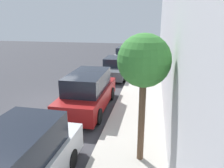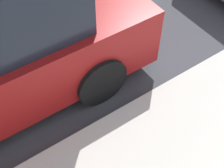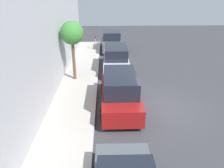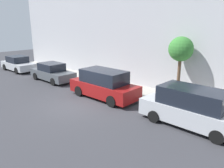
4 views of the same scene
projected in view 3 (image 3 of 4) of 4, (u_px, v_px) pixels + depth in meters
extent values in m
plane|color=#38383D|center=(160.00, 107.00, 11.84)|extent=(60.00, 60.00, 0.00)
cube|color=#B2ADA3|center=(73.00, 108.00, 11.66)|extent=(2.44, 32.00, 0.15)
cube|color=#4C5156|center=(111.00, 43.00, 23.03)|extent=(1.99, 4.81, 0.96)
cube|color=black|center=(111.00, 35.00, 22.68)|extent=(1.74, 2.61, 0.80)
cylinder|color=black|center=(121.00, 51.00, 21.84)|extent=(0.22, 0.63, 0.63)
cylinder|color=black|center=(103.00, 51.00, 21.78)|extent=(0.22, 0.63, 0.63)
cylinder|color=black|center=(119.00, 44.00, 24.58)|extent=(0.22, 0.63, 0.63)
cylinder|color=black|center=(103.00, 44.00, 24.52)|extent=(0.22, 0.63, 0.63)
cube|color=#B7BABF|center=(116.00, 62.00, 17.23)|extent=(2.00, 4.94, 0.84)
cube|color=black|center=(116.00, 52.00, 16.90)|extent=(1.74, 3.13, 0.84)
cylinder|color=black|center=(129.00, 73.00, 15.99)|extent=(0.22, 0.61, 0.61)
cylinder|color=black|center=(105.00, 73.00, 15.93)|extent=(0.22, 0.61, 0.61)
cylinder|color=black|center=(125.00, 60.00, 18.78)|extent=(0.22, 0.61, 0.61)
cylinder|color=black|center=(105.00, 61.00, 18.72)|extent=(0.22, 0.61, 0.61)
cube|color=maroon|center=(120.00, 96.00, 11.67)|extent=(1.90, 4.90, 0.84)
cube|color=black|center=(120.00, 82.00, 11.34)|extent=(1.67, 3.10, 0.84)
cylinder|color=black|center=(141.00, 115.00, 10.42)|extent=(0.22, 0.71, 0.71)
cylinder|color=black|center=(103.00, 116.00, 10.36)|extent=(0.22, 0.71, 0.71)
cylinder|color=black|center=(133.00, 89.00, 13.21)|extent=(0.22, 0.71, 0.71)
cylinder|color=black|center=(103.00, 89.00, 13.15)|extent=(0.22, 0.71, 0.71)
cylinder|color=#ADADB2|center=(95.00, 44.00, 22.78)|extent=(0.07, 0.07, 1.12)
cube|color=#2D2D33|center=(95.00, 37.00, 22.50)|extent=(0.11, 0.15, 0.28)
cube|color=red|center=(95.00, 36.00, 22.44)|extent=(0.04, 0.09, 0.05)
cylinder|color=brown|center=(74.00, 60.00, 14.77)|extent=(0.20, 0.20, 2.76)
sphere|color=#387F33|center=(72.00, 33.00, 14.07)|extent=(1.52, 1.52, 1.52)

